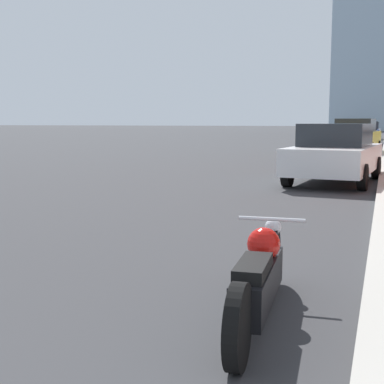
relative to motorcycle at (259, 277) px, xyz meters
The scene contains 5 objects.
motorcycle is the anchor object (origin of this frame).
parked_car_white 10.29m from the motorcycle, 91.74° to the left, with size 2.27×4.64×1.54m.
parked_car_yellow 22.59m from the motorcycle, 91.17° to the left, with size 2.31×4.29×1.74m.
parked_car_blue 35.28m from the motorcycle, 90.73° to the left, with size 2.04×3.94×1.61m.
parked_car_silver 46.69m from the motorcycle, 90.54° to the left, with size 1.85×3.89×1.58m.
Camera 1 is at (3.85, 0.34, 1.60)m, focal length 50.00 mm.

